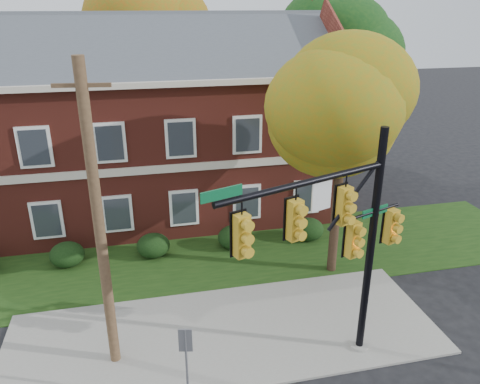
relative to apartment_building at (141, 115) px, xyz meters
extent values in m
plane|color=black|center=(2.00, -11.95, -4.99)|extent=(120.00, 120.00, 0.00)
cube|color=gray|center=(2.00, -10.95, -4.95)|extent=(14.00, 5.00, 0.08)
cube|color=#193811|center=(2.00, -5.95, -4.97)|extent=(30.00, 6.00, 0.04)
cube|color=maroon|center=(0.00, 0.05, -1.49)|extent=(18.00, 8.00, 7.00)
cube|color=beige|center=(0.00, 0.05, 2.13)|extent=(18.80, 8.80, 0.24)
cube|color=beige|center=(0.00, -3.98, -1.49)|extent=(18.00, 0.12, 0.35)
ellipsoid|color=black|center=(-3.50, -5.25, -4.46)|extent=(1.40, 1.26, 1.05)
ellipsoid|color=black|center=(0.00, -5.25, -4.46)|extent=(1.40, 1.26, 1.05)
ellipsoid|color=black|center=(3.50, -5.25, -4.46)|extent=(1.40, 1.26, 1.05)
ellipsoid|color=black|center=(7.00, -5.25, -4.46)|extent=(1.40, 1.26, 1.05)
cylinder|color=black|center=(7.00, -7.95, -2.11)|extent=(0.36, 0.36, 5.76)
ellipsoid|color=#A66A0E|center=(7.00, -7.95, 1.49)|extent=(4.25, 4.25, 3.60)
ellipsoid|color=#A66A0E|center=(7.62, -8.33, 2.09)|extent=(3.50, 3.50, 3.00)
cylinder|color=black|center=(11.00, 1.05, -1.47)|extent=(0.36, 0.36, 7.04)
ellipsoid|color=#0F3813|center=(11.00, 1.05, 2.93)|extent=(5.95, 5.95, 5.04)
ellipsoid|color=#0F3813|center=(11.88, 0.52, 3.53)|extent=(4.90, 4.90, 4.20)
cylinder|color=black|center=(1.00, 8.05, -1.15)|extent=(0.36, 0.36, 7.68)
ellipsoid|color=#B94F0F|center=(1.00, 8.05, 3.65)|extent=(6.46, 6.46, 5.47)
ellipsoid|color=#B94F0F|center=(1.95, 7.48, 4.25)|extent=(5.32, 5.32, 4.56)
cylinder|color=gray|center=(6.00, -12.53, -4.91)|extent=(0.57, 0.57, 0.16)
cylinder|color=black|center=(6.00, -12.53, -1.41)|extent=(0.29, 0.29, 7.15)
cylinder|color=black|center=(3.60, -13.40, 1.14)|extent=(4.86, 1.88, 0.16)
cylinder|color=black|center=(6.00, -12.53, -0.23)|extent=(1.76, 0.70, 0.08)
cube|color=gold|center=(1.86, -14.02, 0.22)|extent=(0.53, 0.44, 1.19)
cube|color=gold|center=(3.31, -13.50, 0.22)|extent=(0.53, 0.44, 1.19)
cube|color=gold|center=(4.85, -12.95, 0.22)|extent=(0.53, 0.44, 1.19)
cube|color=silver|center=(4.08, -13.22, 0.68)|extent=(0.59, 0.25, 0.77)
cube|color=#0B552E|center=(1.38, -14.19, 1.37)|extent=(0.98, 0.38, 0.25)
cube|color=gold|center=(5.28, -12.79, -0.90)|extent=(0.53, 0.44, 1.19)
cube|color=gold|center=(6.72, -12.27, -0.90)|extent=(0.53, 0.44, 1.19)
cube|color=#0B552E|center=(6.00, -12.53, -0.23)|extent=(0.93, 0.37, 0.24)
cylinder|color=#4D3723|center=(-1.47, -11.40, -0.49)|extent=(0.34, 0.34, 9.00)
cube|color=#4D3723|center=(-1.47, -11.40, 3.31)|extent=(1.40, 0.28, 0.10)
cylinder|color=slate|center=(0.50, -13.52, -3.76)|extent=(0.08, 0.08, 2.46)
cube|color=slate|center=(0.50, -13.52, -2.87)|extent=(0.36, 0.12, 0.69)
camera|label=1|loc=(-0.25, -23.24, 5.13)|focal=35.00mm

